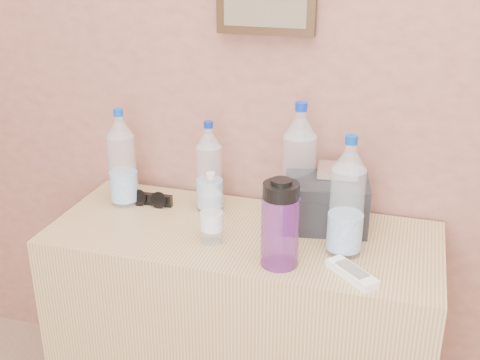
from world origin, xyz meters
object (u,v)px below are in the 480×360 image
(pet_large_a, at_px, (122,163))
(pet_large_c, at_px, (299,170))
(foil_packet, at_px, (338,171))
(ac_remote, at_px, (352,273))
(dresser, at_px, (242,332))
(pet_large_b, at_px, (209,172))
(pet_small, at_px, (212,212))
(pet_large_d, at_px, (347,203))
(nalgene_bottle, at_px, (280,224))
(sunglasses, at_px, (151,199))
(toiletry_bag, at_px, (326,200))

(pet_large_a, xyz_separation_m, pet_large_c, (0.57, 0.05, 0.02))
(foil_packet, bearing_deg, ac_remote, -72.67)
(dresser, xyz_separation_m, pet_large_b, (-0.15, 0.12, 0.50))
(pet_large_a, relative_size, pet_small, 1.50)
(pet_large_c, xyz_separation_m, pet_large_d, (0.17, -0.17, -0.01))
(pet_large_d, xyz_separation_m, pet_small, (-0.37, -0.05, -0.06))
(pet_large_b, bearing_deg, pet_large_d, -19.25)
(dresser, distance_m, pet_large_c, 0.56)
(pet_large_c, bearing_deg, nalgene_bottle, -87.98)
(sunglasses, bearing_deg, pet_small, -34.25)
(pet_small, relative_size, sunglasses, 1.43)
(pet_large_b, xyz_separation_m, nalgene_bottle, (0.29, -0.27, -0.01))
(pet_large_a, xyz_separation_m, pet_large_d, (0.74, -0.12, 0.01))
(pet_large_b, xyz_separation_m, toiletry_bag, (0.37, -0.01, -0.05))
(pet_small, distance_m, ac_remote, 0.43)
(pet_large_a, relative_size, ac_remote, 2.04)
(pet_large_c, relative_size, foil_packet, 3.19)
(nalgene_bottle, height_order, foil_packet, nalgene_bottle)
(pet_large_b, bearing_deg, sunglasses, -173.66)
(pet_large_b, distance_m, toiletry_bag, 0.38)
(pet_large_c, xyz_separation_m, sunglasses, (-0.48, -0.03, -0.15))
(pet_large_a, distance_m, sunglasses, 0.15)
(dresser, xyz_separation_m, pet_large_c, (0.14, 0.13, 0.53))
(pet_small, xyz_separation_m, sunglasses, (-0.28, 0.18, -0.08))
(toiletry_bag, height_order, foil_packet, foil_packet)
(nalgene_bottle, distance_m, sunglasses, 0.56)
(dresser, bearing_deg, ac_remote, -24.72)
(ac_remote, bearing_deg, sunglasses, -158.06)
(toiletry_bag, xyz_separation_m, foil_packet, (0.03, 0.01, 0.10))
(pet_large_a, xyz_separation_m, toiletry_bag, (0.66, 0.03, -0.06))
(dresser, xyz_separation_m, ac_remote, (0.35, -0.16, 0.37))
(nalgene_bottle, bearing_deg, pet_small, 162.50)
(pet_large_a, xyz_separation_m, pet_large_b, (0.29, 0.04, -0.01))
(sunglasses, bearing_deg, pet_large_a, -172.25)
(ac_remote, bearing_deg, toiletry_bag, 155.79)
(nalgene_bottle, xyz_separation_m, foil_packet, (0.11, 0.27, 0.06))
(foil_packet, bearing_deg, sunglasses, -177.98)
(pet_large_c, bearing_deg, dresser, -135.74)
(pet_small, bearing_deg, pet_large_d, 6.86)
(pet_large_b, bearing_deg, dresser, -39.81)
(dresser, distance_m, pet_large_b, 0.53)
(pet_large_d, height_order, nalgene_bottle, pet_large_d)
(sunglasses, bearing_deg, pet_large_c, 2.89)
(pet_large_d, distance_m, ac_remote, 0.19)
(pet_large_d, height_order, toiletry_bag, pet_large_d)
(pet_large_a, xyz_separation_m, foil_packet, (0.69, 0.03, 0.04))
(dresser, distance_m, nalgene_bottle, 0.53)
(sunglasses, xyz_separation_m, toiletry_bag, (0.57, 0.01, 0.07))
(pet_large_a, xyz_separation_m, sunglasses, (0.09, 0.01, -0.12))
(pet_large_a, distance_m, pet_large_c, 0.57)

